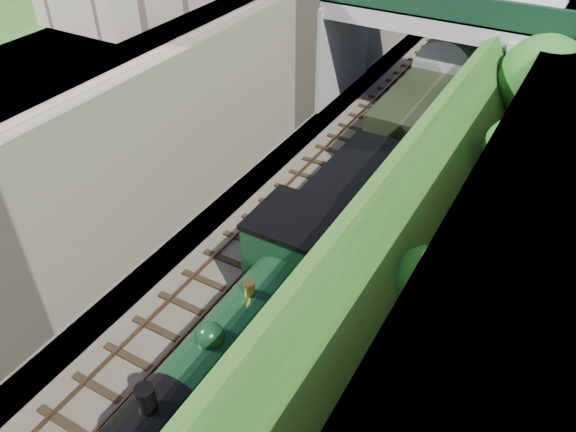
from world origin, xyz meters
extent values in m
cube|color=#473F38|center=(0.00, 20.00, 0.10)|extent=(10.00, 90.00, 0.20)
cube|color=#756B56|center=(-5.50, 20.00, 3.50)|extent=(1.00, 90.00, 7.00)
cube|color=#262628|center=(-9.00, 20.00, 3.50)|extent=(6.00, 90.00, 7.00)
cube|color=#1E4714|center=(5.00, 20.00, 2.70)|extent=(4.02, 90.00, 6.36)
sphere|color=#194C14|center=(4.61, 5.98, 2.27)|extent=(1.40, 1.40, 1.40)
sphere|color=#194C14|center=(5.39, 7.46, 3.54)|extent=(2.18, 2.18, 2.18)
sphere|color=#194C14|center=(4.71, 11.96, 2.43)|extent=(2.17, 2.17, 2.17)
sphere|color=#194C14|center=(5.93, 14.53, 4.40)|extent=(2.11, 2.11, 2.11)
sphere|color=#194C14|center=(4.86, 17.34, 2.68)|extent=(1.79, 1.79, 1.79)
sphere|color=#194C14|center=(5.96, 20.79, 4.46)|extent=(1.68, 1.68, 1.68)
sphere|color=#194C14|center=(4.32, 22.02, 1.79)|extent=(1.21, 1.21, 1.21)
sphere|color=#194C14|center=(4.25, 26.71, 1.68)|extent=(1.38, 1.38, 1.38)
sphere|color=#194C14|center=(5.84, 28.46, 4.27)|extent=(2.38, 2.38, 2.38)
sphere|color=#194C14|center=(5.61, 31.55, 3.89)|extent=(1.99, 1.99, 1.99)
sphere|color=#194C14|center=(5.21, 34.56, 3.24)|extent=(1.34, 1.34, 1.34)
sphere|color=#194C14|center=(3.67, 41.95, 0.74)|extent=(1.30, 1.30, 1.30)
sphere|color=#194C14|center=(3.76, 44.00, 0.88)|extent=(1.83, 1.83, 1.83)
cube|color=black|center=(-2.00, 20.00, 0.24)|extent=(2.50, 90.00, 0.07)
cube|color=brown|center=(-2.72, 20.00, 0.33)|extent=(0.08, 90.00, 0.14)
cube|color=brown|center=(-1.28, 20.00, 0.33)|extent=(0.08, 90.00, 0.14)
cube|color=black|center=(1.20, 20.00, 0.24)|extent=(2.50, 90.00, 0.07)
cube|color=brown|center=(0.48, 20.00, 0.33)|extent=(0.08, 90.00, 0.14)
cube|color=brown|center=(1.92, 20.00, 0.33)|extent=(0.08, 90.00, 0.14)
cube|color=gray|center=(0.50, 24.00, 5.70)|extent=(16.00, 6.00, 0.90)
cube|color=#12311F|center=(0.50, 21.15, 6.65)|extent=(16.00, 0.30, 1.20)
cube|color=gray|center=(-5.50, 24.00, 2.85)|extent=(1.40, 6.40, 5.70)
cube|color=gray|center=(5.20, 24.00, 2.85)|extent=(2.40, 6.40, 5.70)
cylinder|color=black|center=(5.80, 19.93, 2.20)|extent=(0.30, 0.30, 4.40)
sphere|color=#194C14|center=(5.80, 19.93, 4.80)|extent=(3.60, 3.60, 3.60)
sphere|color=#194C14|center=(6.30, 20.73, 4.20)|extent=(2.40, 2.40, 2.40)
cube|color=black|center=(1.20, 3.98, 0.50)|extent=(2.40, 8.40, 0.60)
cube|color=black|center=(1.20, 4.98, 1.05)|extent=(2.70, 10.00, 0.35)
cylinder|color=black|center=(1.20, 4.18, 2.35)|extent=(1.90, 5.60, 1.90)
cylinder|color=black|center=(1.20, 0.88, 2.35)|extent=(1.96, 1.80, 1.96)
cylinder|color=black|center=(1.20, 0.88, 3.55)|extent=(0.44, 0.44, 0.90)
sphere|color=black|center=(1.20, 3.18, 3.35)|extent=(0.76, 0.76, 0.76)
cylinder|color=#A57F33|center=(1.20, 4.98, 3.45)|extent=(0.32, 0.32, 0.50)
cube|color=black|center=(1.20, 7.78, 2.50)|extent=(2.75, 2.40, 2.80)
cube|color=black|center=(1.20, 7.78, 3.95)|extent=(2.85, 2.50, 0.15)
cube|color=black|center=(-0.05, 1.38, 0.85)|extent=(0.60, 1.40, 0.90)
cube|color=black|center=(1.20, 12.18, 0.45)|extent=(2.30, 6.00, 0.50)
cube|color=black|center=(1.20, 12.18, 0.70)|extent=(2.60, 6.00, 0.50)
cube|color=black|center=(1.20, 12.18, 1.90)|extent=(2.70, 6.00, 2.40)
cube|color=black|center=(1.20, 12.18, 3.15)|extent=(2.50, 5.60, 0.20)
cube|color=black|center=(1.20, 24.78, 0.40)|extent=(2.30, 17.00, 0.40)
cube|color=black|center=(1.20, 24.78, 0.65)|extent=(2.50, 17.00, 0.50)
cube|color=black|center=(1.20, 24.78, 2.15)|extent=(2.80, 18.00, 2.70)
cube|color=slate|center=(1.20, 24.78, 3.65)|extent=(2.90, 18.00, 0.50)
cube|color=black|center=(1.20, 43.58, 0.40)|extent=(2.30, 17.00, 0.40)
cube|color=black|center=(1.20, 43.58, 0.65)|extent=(2.50, 17.00, 0.50)
camera|label=1|loc=(7.50, -3.90, 14.17)|focal=35.00mm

